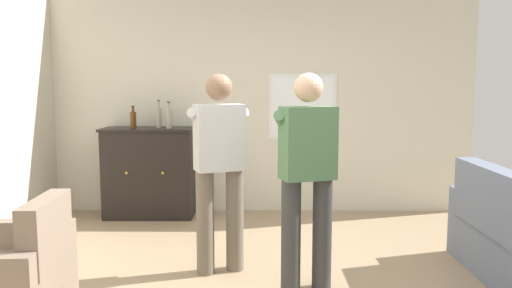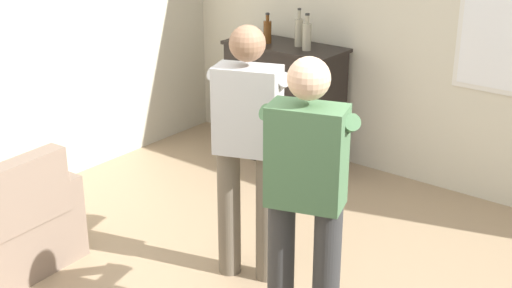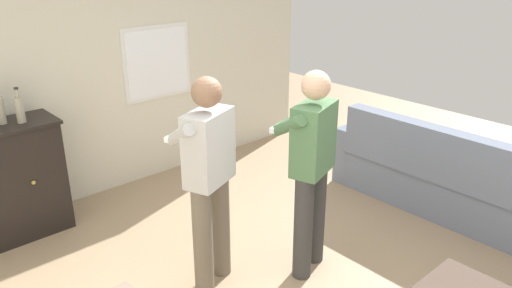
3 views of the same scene
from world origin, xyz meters
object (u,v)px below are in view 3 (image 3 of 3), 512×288
object	(u,v)px
person_standing_right	(311,165)
bottle_wine_green	(0,110)
person_standing_left	(208,175)
bottle_spirits_clear	(20,109)
couch	(438,180)
sideboard_cabinet	(1,185)

from	to	relation	value
person_standing_right	bottle_wine_green	bearing A→B (deg)	125.84
person_standing_left	person_standing_right	world-z (taller)	same
bottle_spirits_clear	couch	bearing A→B (deg)	-36.90
couch	person_standing_right	bearing A→B (deg)	172.15
bottle_spirits_clear	person_standing_right	size ratio (longest dim) A/B	0.19
person_standing_right	couch	bearing A→B (deg)	-7.85
sideboard_cabinet	person_standing_left	distance (m)	2.06
bottle_wine_green	bottle_spirits_clear	world-z (taller)	bottle_wine_green
couch	bottle_wine_green	bearing A→B (deg)	143.40
couch	bottle_spirits_clear	bearing A→B (deg)	143.10
sideboard_cabinet	bottle_wine_green	xyz separation A→B (m)	(0.13, 0.02, 0.66)
bottle_wine_green	person_standing_left	world-z (taller)	person_standing_left
bottle_wine_green	bottle_spirits_clear	distance (m)	0.15
bottle_spirits_clear	person_standing_right	world-z (taller)	person_standing_right
couch	person_standing_left	world-z (taller)	person_standing_left
bottle_wine_green	bottle_spirits_clear	bearing A→B (deg)	-28.97
person_standing_left	person_standing_right	distance (m)	0.80
person_standing_left	bottle_wine_green	bearing A→B (deg)	115.94
person_standing_right	person_standing_left	bearing A→B (deg)	151.11
couch	sideboard_cabinet	xyz separation A→B (m)	(-3.35, 2.37, 0.19)
bottle_wine_green	sideboard_cabinet	bearing A→B (deg)	-169.14
person_standing_left	bottle_spirits_clear	bearing A→B (deg)	113.25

